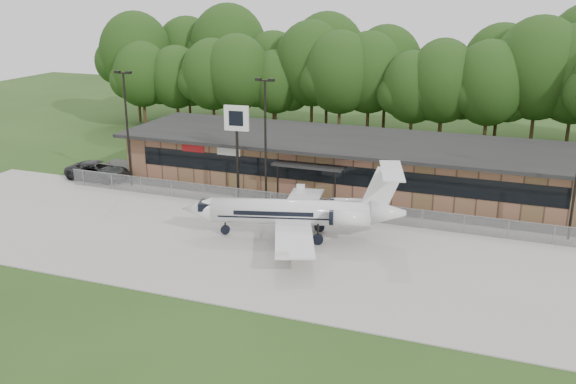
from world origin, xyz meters
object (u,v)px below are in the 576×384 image
at_px(business_jet, 299,213).
at_px(pole_sign, 237,128).
at_px(terminal, 350,161).
at_px(suv, 98,171).

bearing_deg(business_jet, pole_sign, 123.86).
relative_size(terminal, suv, 6.71).
relative_size(business_jet, pole_sign, 2.00).
xyz_separation_m(terminal, pole_sign, (-7.65, -7.14, 3.85)).
height_order(business_jet, suv, business_jet).
bearing_deg(pole_sign, terminal, 37.59).
bearing_deg(pole_sign, suv, 172.88).
relative_size(terminal, business_jet, 2.60).
xyz_separation_m(business_jet, suv, (-22.14, 7.11, -1.06)).
relative_size(business_jet, suv, 2.58).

